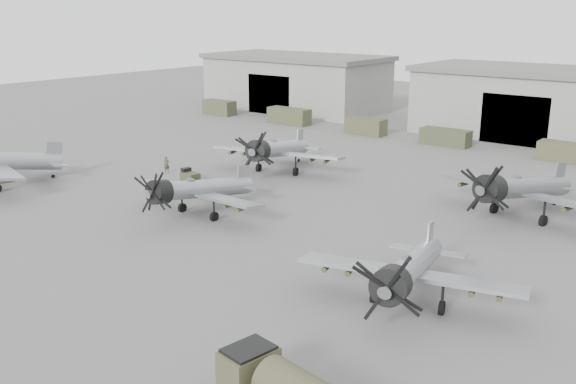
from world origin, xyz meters
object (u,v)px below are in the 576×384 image
Objects in this scene: ground_crew at (167,165)px; aircraft_far_1 at (520,188)px; aircraft_far_0 at (276,150)px; aircraft_mid_2 at (408,270)px; tug_trailer at (200,180)px; aircraft_mid_1 at (196,190)px.

aircraft_far_1 is at bearing -55.80° from ground_crew.
aircraft_far_0 is 0.97× the size of aircraft_far_1.
aircraft_mid_2 is at bearing -76.74° from aircraft_far_1.
tug_trailer is at bearing -151.49° from aircraft_far_1.
aircraft_far_1 is at bearing 24.59° from tug_trailer.
ground_crew is at bearing -158.45° from aircraft_far_0.
aircraft_far_0 is at bearing 128.08° from aircraft_mid_2.
aircraft_far_0 is 11.07m from ground_crew.
ground_crew is at bearing -156.80° from aircraft_far_1.
aircraft_far_0 is 1.99× the size of tug_trailer.
aircraft_mid_1 is at bearing -100.22° from ground_crew.
aircraft_mid_2 is 29.39m from tug_trailer.
aircraft_mid_2 is 1.85× the size of tug_trailer.
aircraft_far_0 reaches higher than aircraft_mid_1.
aircraft_mid_1 is at bearing 153.98° from aircraft_mid_2.
aircraft_far_1 is 2.06× the size of tug_trailer.
ground_crew is (-12.56, 8.06, -1.38)m from aircraft_mid_1.
ground_crew reaches higher than tug_trailer.
aircraft_far_1 is at bearing 37.30° from aircraft_mid_1.
ground_crew is at bearing 145.28° from aircraft_mid_2.
aircraft_mid_2 reaches higher than aircraft_mid_1.
tug_trailer is at bearing -124.29° from aircraft_far_0.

